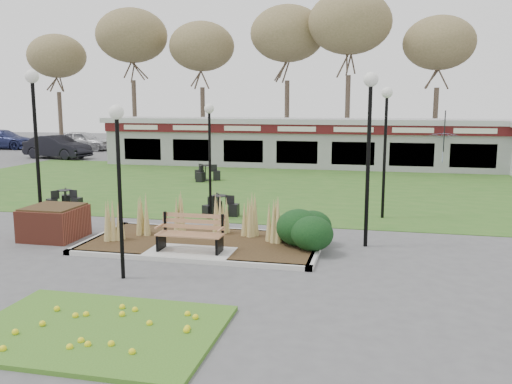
% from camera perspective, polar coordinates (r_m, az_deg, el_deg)
% --- Properties ---
extents(ground, '(100.00, 100.00, 0.00)m').
position_cam_1_polar(ground, '(13.84, -7.15, -6.86)').
color(ground, '#515154').
rests_on(ground, ground).
extents(lawn, '(34.00, 16.00, 0.02)m').
position_cam_1_polar(lawn, '(25.20, 2.11, 0.64)').
color(lawn, '#2C5D1D').
rests_on(lawn, ground).
extents(flower_bed, '(4.20, 3.00, 0.16)m').
position_cam_1_polar(flower_bed, '(9.87, -16.49, -13.61)').
color(flower_bed, '#38681D').
rests_on(flower_bed, ground).
extents(planting_bed, '(6.75, 3.40, 1.27)m').
position_cam_1_polar(planting_bed, '(14.64, -0.67, -4.40)').
color(planting_bed, '#301F13').
rests_on(planting_bed, ground).
extents(park_bench, '(1.70, 0.66, 0.93)m').
position_cam_1_polar(park_bench, '(13.91, -6.85, -4.26)').
color(park_bench, '#A9714C').
rests_on(park_bench, ground).
extents(brick_planter, '(1.50, 1.50, 0.95)m').
position_cam_1_polar(brick_planter, '(16.54, -20.49, -3.00)').
color(brick_planter, brown).
rests_on(brick_planter, ground).
extents(food_pavilion, '(24.60, 3.40, 2.90)m').
position_cam_1_polar(food_pavilion, '(32.85, 4.70, 5.24)').
color(food_pavilion, gray).
rests_on(food_pavilion, ground).
extents(tree_backdrop, '(47.24, 5.24, 10.36)m').
position_cam_1_polar(tree_backdrop, '(40.98, 6.47, 15.69)').
color(tree_backdrop, '#47382B').
rests_on(tree_backdrop, ground).
extents(lamp_post_near_left, '(0.32, 0.32, 3.82)m').
position_cam_1_polar(lamp_post_near_left, '(11.99, -14.31, 3.96)').
color(lamp_post_near_left, black).
rests_on(lamp_post_near_left, ground).
extents(lamp_post_near_right, '(0.38, 0.38, 4.64)m').
position_cam_1_polar(lamp_post_near_right, '(14.59, 11.86, 7.33)').
color(lamp_post_near_right, black).
rests_on(lamp_post_near_right, ground).
extents(lamp_post_mid_left, '(0.40, 0.40, 4.81)m').
position_cam_1_polar(lamp_post_mid_left, '(17.47, -22.29, 7.56)').
color(lamp_post_mid_left, black).
rests_on(lamp_post_mid_left, ground).
extents(lamp_post_mid_right, '(0.32, 0.32, 3.82)m').
position_cam_1_polar(lamp_post_mid_right, '(17.78, -4.92, 5.91)').
color(lamp_post_mid_right, black).
rests_on(lamp_post_mid_right, ground).
extents(lamp_post_far_right, '(0.36, 0.36, 4.35)m').
position_cam_1_polar(lamp_post_far_right, '(18.37, 13.51, 7.02)').
color(lamp_post_far_right, black).
rests_on(lamp_post_far_right, ground).
extents(bistro_set_a, '(1.14, 1.28, 0.68)m').
position_cam_1_polar(bistro_set_a, '(21.03, -19.44, -1.02)').
color(bistro_set_a, black).
rests_on(bistro_set_a, ground).
extents(bistro_set_b, '(1.42, 1.35, 0.77)m').
position_cam_1_polar(bistro_set_b, '(27.01, -5.34, 1.76)').
color(bistro_set_b, black).
rests_on(bistro_set_b, ground).
extents(bistro_set_c, '(1.16, 1.31, 0.70)m').
position_cam_1_polar(bistro_set_c, '(18.63, -3.84, -1.77)').
color(bistro_set_c, black).
rests_on(bistro_set_c, ground).
extents(patio_umbrella, '(2.45, 2.47, 2.32)m').
position_cam_1_polar(patio_umbrella, '(30.76, 19.13, 4.47)').
color(patio_umbrella, black).
rests_on(patio_umbrella, ground).
extents(car_silver, '(4.81, 2.24, 1.59)m').
position_cam_1_polar(car_silver, '(45.91, -17.80, 5.17)').
color(car_silver, '#BABABF').
rests_on(car_silver, ground).
extents(car_black, '(5.07, 2.57, 1.59)m').
position_cam_1_polar(car_black, '(39.99, -20.20, 4.47)').
color(car_black, black).
rests_on(car_black, ground).
extents(car_blue, '(5.60, 2.46, 1.60)m').
position_cam_1_polar(car_blue, '(50.02, -25.10, 5.05)').
color(car_blue, navy).
rests_on(car_blue, ground).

